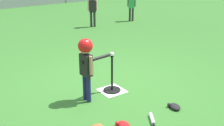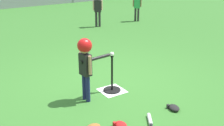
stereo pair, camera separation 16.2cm
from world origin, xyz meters
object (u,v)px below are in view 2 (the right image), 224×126
Objects in this scene: baseball_on_tee at (112,54)px; fielder_deep_right at (137,2)px; batter_child at (86,57)px; glove_by_plate at (174,108)px; spare_bat_silver at (150,122)px; glove_outfield_drop at (121,125)px; fielder_deep_left at (98,5)px; batting_tee at (112,85)px.

baseball_on_tee is 6.19m from fielder_deep_right.
glove_by_plate is (1.02, -1.06, -0.76)m from batter_child.
baseball_on_tee is 1.40m from glove_by_plate.
spare_bat_silver is 0.59m from glove_by_plate.
glove_outfield_drop is (-0.42, 0.16, 0.01)m from spare_bat_silver.
batter_child reaches higher than baseball_on_tee.
baseball_on_tee is at bearing 112.25° from glove_by_plate.
fielder_deep_right is (4.15, 4.59, 0.01)m from baseball_on_tee.
fielder_deep_left is 4.58× the size of glove_by_plate.
batter_child is 6.62m from fielder_deep_right.
glove_by_plate is at bearing -46.10° from batter_child.
glove_outfield_drop is at bearing 158.88° from spare_bat_silver.
batting_tee is 1.22m from glove_by_plate.
batting_tee is 6.22m from fielder_deep_right.
batting_tee is at bearing -132.12° from fielder_deep_right.
glove_outfield_drop is at bearing 176.67° from glove_by_plate.
fielder_deep_right is at bearing 57.17° from glove_by_plate.
batting_tee reaches higher than glove_by_plate.
fielder_deep_left is at bearing 62.39° from baseball_on_tee.
fielder_deep_right is 4.41× the size of glove_by_plate.
batter_child reaches higher than spare_bat_silver.
glove_by_plate and glove_outfield_drop have the same top height.
fielder_deep_right is 7.39m from glove_outfield_drop.
batting_tee is 2.90× the size of glove_outfield_drop.
baseball_on_tee is 0.06× the size of fielder_deep_left.
glove_outfield_drop reaches higher than spare_bat_silver.
spare_bat_silver is at bearing -169.87° from glove_by_plate.
fielder_deep_left is (2.41, 4.61, 0.65)m from batting_tee.
batter_child is 1.46m from spare_bat_silver.
fielder_deep_right is 2.21× the size of spare_bat_silver.
fielder_deep_right is at bearing 47.88° from batting_tee.
glove_by_plate is (0.46, -1.13, -0.69)m from baseball_on_tee.
spare_bat_silver is 2.19× the size of glove_outfield_drop.
glove_by_plate is at bearing 10.13° from spare_bat_silver.
baseball_on_tee is 0.06× the size of fielder_deep_right.
batting_tee is at bearing -117.61° from fielder_deep_left.
baseball_on_tee is 0.29× the size of glove_by_plate.
spare_bat_silver is at bearing -95.74° from baseball_on_tee.
batting_tee is 2.65× the size of glove_by_plate.
fielder_deep_left is at bearing 179.47° from fielder_deep_right.
baseball_on_tee is 0.07× the size of batter_child.
fielder_deep_left is 5.02× the size of glove_outfield_drop.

